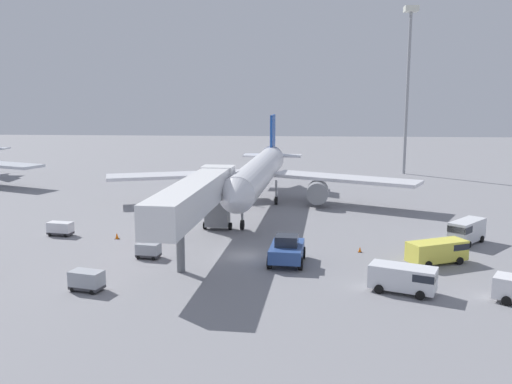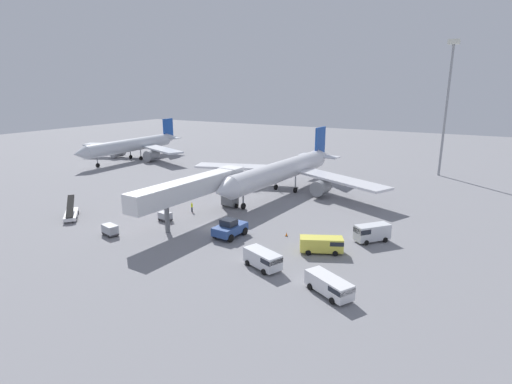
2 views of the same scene
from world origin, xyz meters
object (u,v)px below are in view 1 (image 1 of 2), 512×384
airplane_at_gate (259,173)px  safety_cone_alpha (117,236)px  service_van_mid_right (466,231)px  service_van_far_left (438,250)px  baggage_cart_far_right (87,280)px  safety_cone_bravo (360,249)px  pushback_tug (287,250)px  jet_bridge (198,196)px  service_van_rear_right (405,278)px  apron_light_mast (409,62)px  ground_crew_worker_foreground (170,233)px  baggage_cart_far_center (148,250)px  baggage_cart_outer_right (60,228)px

airplane_at_gate → safety_cone_alpha: size_ratio=65.43×
service_van_mid_right → service_van_far_left: 8.12m
baggage_cart_far_right → safety_cone_bravo: (21.83, 11.94, -0.58)m
pushback_tug → service_van_mid_right: pushback_tug is taller
jet_bridge → safety_cone_alpha: (-9.20, 3.64, -4.92)m
pushback_tug → service_van_rear_right: pushback_tug is taller
safety_cone_alpha → airplane_at_gate: bearing=54.6°
service_van_mid_right → apron_light_mast: (3.42, 50.10, 19.12)m
ground_crew_worker_foreground → service_van_far_left: bearing=-12.5°
airplane_at_gate → baggage_cart_far_center: airplane_at_gate is taller
service_van_mid_right → service_van_rear_right: (-8.78, -14.47, -0.17)m
jet_bridge → pushback_tug: jet_bridge is taller
airplane_at_gate → service_van_mid_right: airplane_at_gate is taller
jet_bridge → baggage_cart_far_center: (-4.18, -2.84, -4.48)m
airplane_at_gate → baggage_cart_far_right: size_ratio=15.74×
apron_light_mast → baggage_cart_far_right: bearing=-118.7°
jet_bridge → baggage_cart_outer_right: bearing=163.6°
airplane_at_gate → baggage_cart_far_right: 35.99m
service_van_far_left → safety_cone_bravo: bearing=154.6°
jet_bridge → service_van_rear_right: bearing=-30.8°
pushback_tug → ground_crew_worker_foreground: (-11.81, 6.56, -0.33)m
baggage_cart_outer_right → safety_cone_bravo: bearing=-7.7°
baggage_cart_far_right → ground_crew_worker_foreground: bearing=77.6°
pushback_tug → baggage_cart_outer_right: 25.30m
baggage_cart_outer_right → pushback_tug: bearing=-18.9°
airplane_at_gate → apron_light_mast: size_ratio=1.41×
pushback_tug → baggage_cart_far_center: 12.59m
apron_light_mast → ground_crew_worker_foreground: bearing=-122.6°
service_van_mid_right → baggage_cart_far_right: service_van_mid_right is taller
pushback_tug → ground_crew_worker_foreground: size_ratio=3.12×
service_van_far_left → apron_light_mast: bearing=82.2°
service_van_mid_right → service_van_rear_right: bearing=-121.3°
jet_bridge → ground_crew_worker_foreground: size_ratio=13.99×
service_van_far_left → baggage_cart_far_center: service_van_far_left is taller
baggage_cart_outer_right → safety_cone_alpha: baggage_cart_outer_right is taller
pushback_tug → apron_light_mast: size_ratio=0.17×
jet_bridge → ground_crew_worker_foreground: bearing=139.7°
baggage_cart_far_center → safety_cone_bravo: bearing=9.6°
service_van_mid_right → pushback_tug: bearing=-156.1°
safety_cone_bravo → baggage_cart_outer_right: bearing=172.3°
service_van_mid_right → baggage_cart_far_center: 31.04m
jet_bridge → baggage_cart_far_right: size_ratio=8.69×
baggage_cart_outer_right → airplane_at_gate: bearing=42.3°
baggage_cart_outer_right → apron_light_mast: apron_light_mast is taller
service_van_far_left → apron_light_mast: apron_light_mast is taller
ground_crew_worker_foreground → baggage_cart_outer_right: bearing=172.3°
baggage_cart_far_right → ground_crew_worker_foreground: (3.18, 14.43, 0.04)m
pushback_tug → service_van_far_left: bearing=4.3°
baggage_cart_far_right → apron_light_mast: size_ratio=0.09×
airplane_at_gate → service_van_far_left: (17.36, -25.24, -3.12)m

